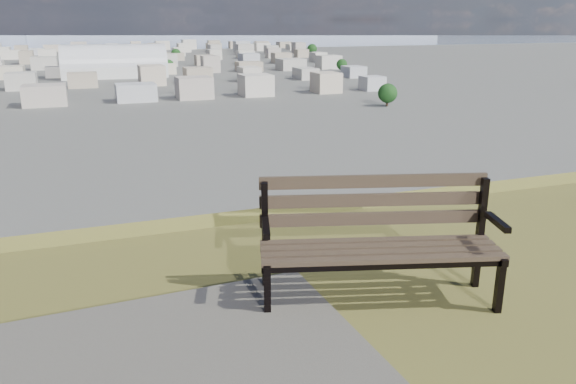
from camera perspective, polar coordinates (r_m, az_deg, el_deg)
name	(u,v)px	position (r m, az deg, el deg)	size (l,w,h in m)	color
park_bench	(378,234)	(4.26, 9.12, -4.21)	(1.84, 1.02, 0.92)	#433727
arena	(115,67)	(292.97, -17.18, 12.03)	(49.53, 22.08, 20.67)	silver
city_blocks	(85,58)	(396.53, -19.97, 12.72)	(395.00, 361.00, 7.00)	silver
city_trees	(32,65)	(322.00, -24.59, 11.65)	(406.52, 387.20, 9.98)	#34251A
bay_water	(80,39)	(901.78, -20.38, 14.37)	(2400.00, 700.00, 0.12)	#8897AD
far_hills	(48,20)	(1405.50, -23.19, 15.74)	(2050.00, 340.00, 60.00)	#99A3BE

